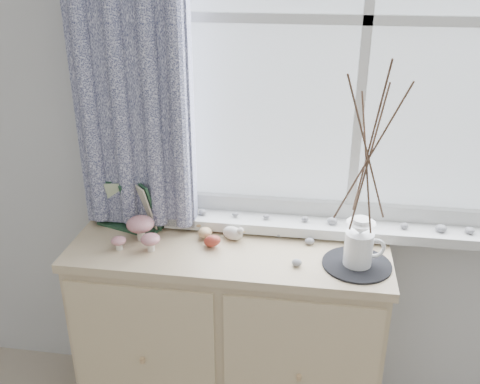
{
  "coord_description": "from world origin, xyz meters",
  "views": [
    {
      "loc": [
        0.15,
        0.03,
        1.87
      ],
      "look_at": [
        -0.1,
        1.7,
        1.1
      ],
      "focal_mm": 40.0,
      "sensor_mm": 36.0,
      "label": 1
    }
  ],
  "objects_px": {
    "sideboard": "(230,337)",
    "twig_pitcher": "(369,150)",
    "toadstool_cluster": "(140,230)",
    "botanical_book": "(126,206)"
  },
  "relations": [
    {
      "from": "sideboard",
      "to": "toadstool_cluster",
      "type": "bearing_deg",
      "value": -175.9
    },
    {
      "from": "botanical_book",
      "to": "toadstool_cluster",
      "type": "distance_m",
      "value": 0.14
    },
    {
      "from": "toadstool_cluster",
      "to": "twig_pitcher",
      "type": "height_order",
      "value": "twig_pitcher"
    },
    {
      "from": "botanical_book",
      "to": "toadstool_cluster",
      "type": "bearing_deg",
      "value": -29.9
    },
    {
      "from": "toadstool_cluster",
      "to": "twig_pitcher",
      "type": "xyz_separation_m",
      "value": [
        0.8,
        -0.04,
        0.37
      ]
    },
    {
      "from": "twig_pitcher",
      "to": "sideboard",
      "type": "bearing_deg",
      "value": 161.91
    },
    {
      "from": "botanical_book",
      "to": "toadstool_cluster",
      "type": "height_order",
      "value": "botanical_book"
    },
    {
      "from": "sideboard",
      "to": "botanical_book",
      "type": "distance_m",
      "value": 0.68
    },
    {
      "from": "sideboard",
      "to": "twig_pitcher",
      "type": "distance_m",
      "value": 0.98
    },
    {
      "from": "sideboard",
      "to": "toadstool_cluster",
      "type": "distance_m",
      "value": 0.59
    }
  ]
}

